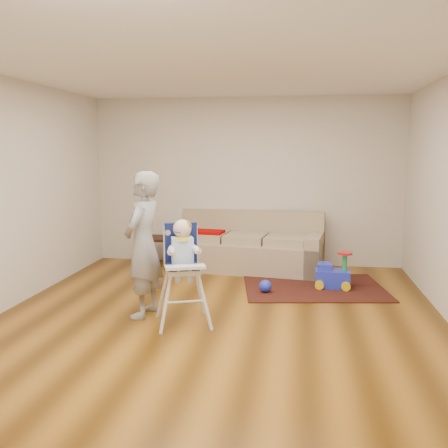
# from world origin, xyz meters

# --- Properties ---
(ground) EXTENTS (5.50, 5.50, 0.00)m
(ground) POSITION_xyz_m (0.00, 0.00, 0.00)
(ground) COLOR #4B2C08
(ground) RESTS_ON ground
(room_envelope) EXTENTS (5.04, 5.52, 2.72)m
(room_envelope) POSITION_xyz_m (0.00, 0.53, 1.88)
(room_envelope) COLOR beige
(room_envelope) RESTS_ON ground
(sofa) EXTENTS (2.43, 1.25, 0.90)m
(sofa) POSITION_xyz_m (0.07, 2.30, 0.45)
(sofa) COLOR gray
(sofa) RESTS_ON ground
(side_table) EXTENTS (0.48, 0.48, 0.48)m
(side_table) POSITION_xyz_m (-1.35, 2.29, 0.24)
(side_table) COLOR black
(side_table) RESTS_ON ground
(area_rug) EXTENTS (2.05, 1.66, 0.01)m
(area_rug) POSITION_xyz_m (1.09, 1.38, 0.01)
(area_rug) COLOR black
(area_rug) RESTS_ON ground
(ride_on_toy) EXTENTS (0.47, 0.35, 0.50)m
(ride_on_toy) POSITION_xyz_m (1.34, 1.40, 0.26)
(ride_on_toy) COLOR #2333DC
(ride_on_toy) RESTS_ON area_rug
(toy_ball) EXTENTS (0.16, 0.16, 0.16)m
(toy_ball) POSITION_xyz_m (0.45, 1.02, 0.10)
(toy_ball) COLOR #2333DC
(toy_ball) RESTS_ON area_rug
(high_chair) EXTENTS (0.68, 0.68, 1.15)m
(high_chair) POSITION_xyz_m (-0.34, -0.26, 0.55)
(high_chair) COLOR silver
(high_chair) RESTS_ON ground
(adult) EXTENTS (0.46, 0.64, 1.63)m
(adult) POSITION_xyz_m (-0.84, -0.07, 0.82)
(adult) COLOR gray
(adult) RESTS_ON ground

